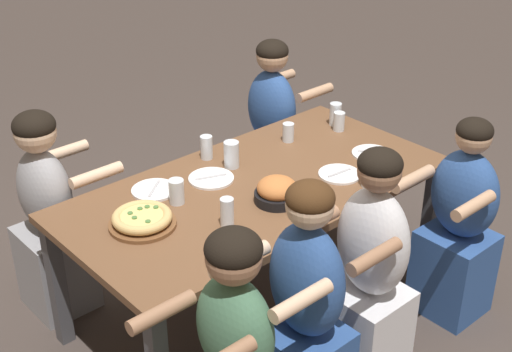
{
  "coord_description": "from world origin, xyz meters",
  "views": [
    {
      "loc": [
        -2.06,
        -2.3,
        2.46
      ],
      "look_at": [
        0.0,
        0.0,
        0.79
      ],
      "focal_mm": 50.0,
      "sensor_mm": 36.0,
      "label": 1
    }
  ],
  "objects_px": {
    "drinking_glass_c": "(288,132)",
    "drinking_glass_d": "(231,156)",
    "drinking_glass_a": "(227,212)",
    "diner_near_right": "(459,229)",
    "drinking_glass_h": "(339,121)",
    "pizza_board_main": "(142,219)",
    "empty_plate_a": "(339,174)",
    "diner_far_right": "(272,134)",
    "diner_near_midleft": "(305,318)",
    "drinking_glass_b": "(335,115)",
    "drinking_glass_e": "(206,149)",
    "skillet_bowl": "(277,191)",
    "empty_plate_b": "(372,154)",
    "drinking_glass_f": "(177,193)",
    "diner_near_center": "(369,278)",
    "drinking_glass_g": "(370,177)",
    "empty_plate_c": "(154,190)",
    "empty_plate_d": "(211,178)",
    "diner_far_left": "(50,221)"
  },
  "relations": [
    {
      "from": "skillet_bowl",
      "to": "drinking_glass_d",
      "type": "distance_m",
      "value": 0.42
    },
    {
      "from": "drinking_glass_d",
      "to": "drinking_glass_e",
      "type": "xyz_separation_m",
      "value": [
        -0.04,
        0.16,
        -0.01
      ]
    },
    {
      "from": "drinking_glass_e",
      "to": "diner_near_center",
      "type": "relative_size",
      "value": 0.11
    },
    {
      "from": "drinking_glass_e",
      "to": "diner_far_right",
      "type": "xyz_separation_m",
      "value": [
        0.77,
        0.32,
        -0.27
      ]
    },
    {
      "from": "drinking_glass_g",
      "to": "diner_near_right",
      "type": "bearing_deg",
      "value": -44.25
    },
    {
      "from": "drinking_glass_f",
      "to": "drinking_glass_g",
      "type": "height_order",
      "value": "drinking_glass_f"
    },
    {
      "from": "drinking_glass_a",
      "to": "drinking_glass_h",
      "type": "height_order",
      "value": "drinking_glass_a"
    },
    {
      "from": "drinking_glass_g",
      "to": "drinking_glass_f",
      "type": "bearing_deg",
      "value": 148.12
    },
    {
      "from": "diner_far_right",
      "to": "pizza_board_main",
      "type": "bearing_deg",
      "value": -64.97
    },
    {
      "from": "drinking_glass_a",
      "to": "diner_near_right",
      "type": "relative_size",
      "value": 0.12
    },
    {
      "from": "diner_near_midleft",
      "to": "drinking_glass_a",
      "type": "bearing_deg",
      "value": -2.02
    },
    {
      "from": "empty_plate_a",
      "to": "drinking_glass_d",
      "type": "height_order",
      "value": "drinking_glass_d"
    },
    {
      "from": "empty_plate_d",
      "to": "diner_near_right",
      "type": "distance_m",
      "value": 1.28
    },
    {
      "from": "drinking_glass_c",
      "to": "drinking_glass_d",
      "type": "height_order",
      "value": "drinking_glass_d"
    },
    {
      "from": "drinking_glass_a",
      "to": "drinking_glass_f",
      "type": "distance_m",
      "value": 0.32
    },
    {
      "from": "drinking_glass_b",
      "to": "drinking_glass_h",
      "type": "height_order",
      "value": "drinking_glass_b"
    },
    {
      "from": "empty_plate_d",
      "to": "drinking_glass_h",
      "type": "bearing_deg",
      "value": -1.52
    },
    {
      "from": "pizza_board_main",
      "to": "diner_near_center",
      "type": "relative_size",
      "value": 0.26
    },
    {
      "from": "drinking_glass_c",
      "to": "drinking_glass_d",
      "type": "distance_m",
      "value": 0.44
    },
    {
      "from": "empty_plate_a",
      "to": "drinking_glass_a",
      "type": "distance_m",
      "value": 0.73
    },
    {
      "from": "diner_near_right",
      "to": "drinking_glass_h",
      "type": "bearing_deg",
      "value": -2.57
    },
    {
      "from": "drinking_glass_e",
      "to": "diner_far_right",
      "type": "distance_m",
      "value": 0.87
    },
    {
      "from": "drinking_glass_a",
      "to": "drinking_glass_c",
      "type": "relative_size",
      "value": 1.31
    },
    {
      "from": "skillet_bowl",
      "to": "diner_near_right",
      "type": "xyz_separation_m",
      "value": [
        0.78,
        -0.52,
        -0.3
      ]
    },
    {
      "from": "drinking_glass_a",
      "to": "drinking_glass_e",
      "type": "distance_m",
      "value": 0.68
    },
    {
      "from": "pizza_board_main",
      "to": "diner_near_right",
      "type": "distance_m",
      "value": 1.6
    },
    {
      "from": "drinking_glass_f",
      "to": "diner_near_right",
      "type": "relative_size",
      "value": 0.11
    },
    {
      "from": "pizza_board_main",
      "to": "diner_near_right",
      "type": "height_order",
      "value": "diner_near_right"
    },
    {
      "from": "skillet_bowl",
      "to": "drinking_glass_h",
      "type": "bearing_deg",
      "value": 23.36
    },
    {
      "from": "empty_plate_b",
      "to": "drinking_glass_c",
      "type": "distance_m",
      "value": 0.48
    },
    {
      "from": "drinking_glass_c",
      "to": "diner_far_right",
      "type": "height_order",
      "value": "diner_far_right"
    },
    {
      "from": "drinking_glass_e",
      "to": "empty_plate_c",
      "type": "bearing_deg",
      "value": -165.09
    },
    {
      "from": "drinking_glass_d",
      "to": "diner_far_left",
      "type": "xyz_separation_m",
      "value": [
        -0.82,
        0.48,
        -0.28
      ]
    },
    {
      "from": "drinking_glass_a",
      "to": "drinking_glass_c",
      "type": "distance_m",
      "value": 0.93
    },
    {
      "from": "empty_plate_c",
      "to": "drinking_glass_e",
      "type": "xyz_separation_m",
      "value": [
        0.41,
        0.11,
        0.05
      ]
    },
    {
      "from": "empty_plate_b",
      "to": "drinking_glass_f",
      "type": "bearing_deg",
      "value": 165.29
    },
    {
      "from": "drinking_glass_e",
      "to": "drinking_glass_h",
      "type": "distance_m",
      "value": 0.82
    },
    {
      "from": "drinking_glass_a",
      "to": "diner_near_right",
      "type": "bearing_deg",
      "value": -25.26
    },
    {
      "from": "drinking_glass_c",
      "to": "diner_near_center",
      "type": "distance_m",
      "value": 1.09
    },
    {
      "from": "diner_far_right",
      "to": "diner_near_center",
      "type": "height_order",
      "value": "diner_near_center"
    },
    {
      "from": "drinking_glass_a",
      "to": "diner_far_right",
      "type": "height_order",
      "value": "diner_far_right"
    },
    {
      "from": "drinking_glass_c",
      "to": "diner_near_center",
      "type": "height_order",
      "value": "diner_near_center"
    },
    {
      "from": "diner_near_midleft",
      "to": "diner_near_right",
      "type": "height_order",
      "value": "diner_near_midleft"
    },
    {
      "from": "pizza_board_main",
      "to": "drinking_glass_d",
      "type": "xyz_separation_m",
      "value": [
        0.67,
        0.17,
        0.03
      ]
    },
    {
      "from": "pizza_board_main",
      "to": "diner_near_midleft",
      "type": "distance_m",
      "value": 0.85
    },
    {
      "from": "empty_plate_b",
      "to": "drinking_glass_a",
      "type": "distance_m",
      "value": 1.04
    },
    {
      "from": "skillet_bowl",
      "to": "drinking_glass_d",
      "type": "xyz_separation_m",
      "value": [
        0.07,
        0.42,
        0.01
      ]
    },
    {
      "from": "pizza_board_main",
      "to": "empty_plate_a",
      "type": "height_order",
      "value": "pizza_board_main"
    },
    {
      "from": "diner_near_right",
      "to": "diner_near_midleft",
      "type": "bearing_deg",
      "value": 90.0
    },
    {
      "from": "skillet_bowl",
      "to": "diner_near_midleft",
      "type": "height_order",
      "value": "diner_near_midleft"
    }
  ]
}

